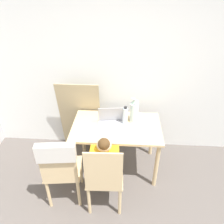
{
  "coord_description": "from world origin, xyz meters",
  "views": [
    {
      "loc": [
        -0.21,
        -0.57,
        2.32
      ],
      "look_at": [
        -0.36,
        1.72,
        0.89
      ],
      "focal_mm": 35.0,
      "sensor_mm": 36.0,
      "label": 1
    }
  ],
  "objects_px": {
    "laptop": "(112,121)",
    "water_bottle": "(125,116)",
    "chair_occupied": "(104,178)",
    "person_seated": "(105,161)",
    "flower_vase": "(134,112)",
    "chair_spare": "(60,164)"
  },
  "relations": [
    {
      "from": "laptop",
      "to": "water_bottle",
      "type": "relative_size",
      "value": 1.4
    },
    {
      "from": "chair_spare",
      "to": "laptop",
      "type": "xyz_separation_m",
      "value": [
        0.51,
        0.65,
        0.13
      ]
    },
    {
      "from": "chair_occupied",
      "to": "water_bottle",
      "type": "distance_m",
      "value": 0.8
    },
    {
      "from": "chair_occupied",
      "to": "laptop",
      "type": "relative_size",
      "value": 2.61
    },
    {
      "from": "laptop",
      "to": "water_bottle",
      "type": "distance_m",
      "value": 0.18
    },
    {
      "from": "laptop",
      "to": "flower_vase",
      "type": "xyz_separation_m",
      "value": [
        0.28,
        0.1,
        0.09
      ]
    },
    {
      "from": "chair_occupied",
      "to": "laptop",
      "type": "distance_m",
      "value": 0.73
    },
    {
      "from": "chair_occupied",
      "to": "flower_vase",
      "type": "relative_size",
      "value": 2.68
    },
    {
      "from": "laptop",
      "to": "chair_occupied",
      "type": "bearing_deg",
      "value": -99.48
    },
    {
      "from": "laptop",
      "to": "flower_vase",
      "type": "relative_size",
      "value": 1.03
    },
    {
      "from": "chair_occupied",
      "to": "chair_spare",
      "type": "xyz_separation_m",
      "value": [
        -0.48,
        0.02,
        0.16
      ]
    },
    {
      "from": "flower_vase",
      "to": "laptop",
      "type": "bearing_deg",
      "value": -160.34
    },
    {
      "from": "person_seated",
      "to": "water_bottle",
      "type": "distance_m",
      "value": 0.64
    },
    {
      "from": "chair_occupied",
      "to": "person_seated",
      "type": "distance_m",
      "value": 0.18
    },
    {
      "from": "water_bottle",
      "to": "flower_vase",
      "type": "bearing_deg",
      "value": 33.69
    },
    {
      "from": "chair_occupied",
      "to": "flower_vase",
      "type": "distance_m",
      "value": 0.91
    },
    {
      "from": "chair_spare",
      "to": "person_seated",
      "type": "height_order",
      "value": "person_seated"
    },
    {
      "from": "person_seated",
      "to": "laptop",
      "type": "height_order",
      "value": "person_seated"
    },
    {
      "from": "chair_occupied",
      "to": "chair_spare",
      "type": "distance_m",
      "value": 0.5
    },
    {
      "from": "person_seated",
      "to": "water_bottle",
      "type": "bearing_deg",
      "value": -112.1
    },
    {
      "from": "person_seated",
      "to": "water_bottle",
      "type": "height_order",
      "value": "water_bottle"
    },
    {
      "from": "laptop",
      "to": "chair_spare",
      "type": "bearing_deg",
      "value": -134.65
    }
  ]
}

